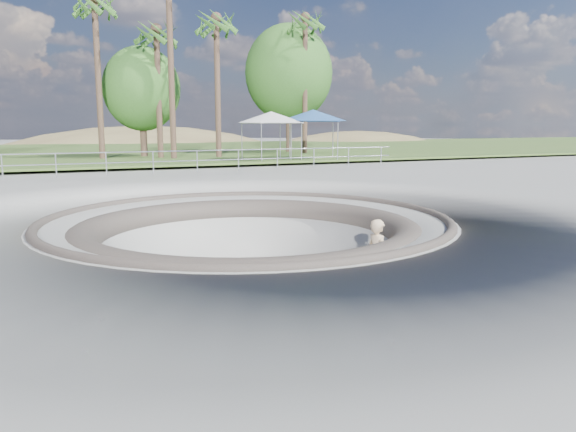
# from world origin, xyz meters

# --- Properties ---
(ground) EXTENTS (180.00, 180.00, 0.00)m
(ground) POSITION_xyz_m (0.00, 0.00, 0.00)
(ground) COLOR gray
(ground) RESTS_ON ground
(skate_bowl) EXTENTS (14.00, 14.00, 4.10)m
(skate_bowl) POSITION_xyz_m (0.00, 0.00, -1.83)
(skate_bowl) COLOR gray
(skate_bowl) RESTS_ON ground
(grass_strip) EXTENTS (180.00, 36.00, 0.12)m
(grass_strip) POSITION_xyz_m (0.00, 34.00, 0.22)
(grass_strip) COLOR #3F5E25
(grass_strip) RESTS_ON ground
(distant_hills) EXTENTS (103.20, 45.00, 28.60)m
(distant_hills) POSITION_xyz_m (3.78, 57.17, -7.02)
(distant_hills) COLOR brown
(distant_hills) RESTS_ON ground
(safety_railing) EXTENTS (25.00, 0.06, 1.03)m
(safety_railing) POSITION_xyz_m (0.00, 12.00, 0.69)
(safety_railing) COLOR #93969B
(safety_railing) RESTS_ON ground
(skateboard) EXTENTS (0.93, 0.32, 0.10)m
(skateboard) POSITION_xyz_m (2.70, -1.87, -1.82)
(skateboard) COLOR #9C683E
(skateboard) RESTS_ON ground
(skater) EXTENTS (0.47, 0.71, 1.90)m
(skater) POSITION_xyz_m (2.70, -1.87, -0.85)
(skater) COLOR beige
(skater) RESTS_ON skateboard
(canopy_white) EXTENTS (5.59, 5.59, 2.83)m
(canopy_white) POSITION_xyz_m (8.20, 18.00, 2.76)
(canopy_white) COLOR #93969B
(canopy_white) RESTS_ON ground
(canopy_blue) EXTENTS (5.42, 5.42, 2.97)m
(canopy_blue) POSITION_xyz_m (10.98, 18.00, 2.88)
(canopy_blue) COLOR #93969B
(canopy_blue) RESTS_ON ground
(palm_b) EXTENTS (2.60, 2.60, 10.31)m
(palm_b) POSITION_xyz_m (-0.95, 23.08, 9.10)
(palm_b) COLOR brown
(palm_b) RESTS_ON ground
(palm_d) EXTENTS (2.60, 2.60, 8.76)m
(palm_d) POSITION_xyz_m (2.55, 22.70, 7.66)
(palm_d) COLOR brown
(palm_d) RESTS_ON ground
(palm_e) EXTENTS (2.60, 2.60, 9.51)m
(palm_e) POSITION_xyz_m (6.08, 21.72, 8.36)
(palm_e) COLOR brown
(palm_e) RESTS_ON ground
(palm_f) EXTENTS (2.60, 2.60, 10.41)m
(palm_f) POSITION_xyz_m (13.19, 23.67, 9.19)
(palm_f) COLOR brown
(palm_f) RESTS_ON ground
(bushy_tree_mid) EXTENTS (4.98, 4.52, 7.18)m
(bushy_tree_mid) POSITION_xyz_m (1.86, 24.56, 4.62)
(bushy_tree_mid) COLOR brown
(bushy_tree_mid) RESTS_ON ground
(bushy_tree_right) EXTENTS (6.67, 6.06, 9.62)m
(bushy_tree_right) POSITION_xyz_m (13.13, 26.31, 6.14)
(bushy_tree_right) COLOR brown
(bushy_tree_right) RESTS_ON ground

